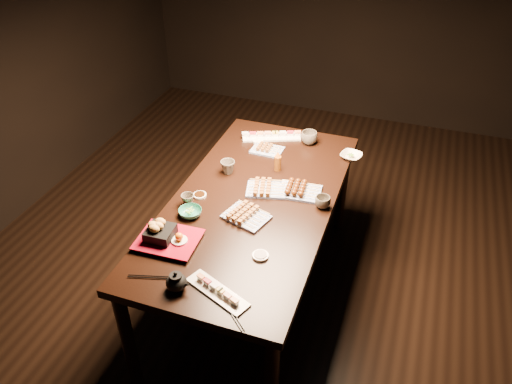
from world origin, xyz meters
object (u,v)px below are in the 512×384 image
yakitori_plate_center (266,187)px  teacup_far_right (309,138)px  teacup_near_left (188,200)px  teacup_mid_right (323,202)px  tempura_tray (168,234)px  teacup_far_left (228,167)px  sushi_platter_near (217,290)px  condiment_bottle (278,161)px  edamame_bowl_green (190,213)px  sushi_platter_far (271,135)px  edamame_bowl_cream (351,156)px  yakitori_plate_left (267,148)px  teapot (176,281)px  dining_table (253,248)px  yakitori_plate_right (246,214)px

yakitori_plate_center → teacup_far_right: teacup_far_right is taller
teacup_near_left → teacup_mid_right: bearing=17.9°
tempura_tray → teacup_far_left: size_ratio=3.50×
sushi_platter_near → condiment_bottle: condiment_bottle is taller
teacup_near_left → condiment_bottle: (0.37, 0.51, 0.03)m
edamame_bowl_green → sushi_platter_far: bearing=80.7°
teacup_mid_right → yakitori_plate_center: bearing=173.1°
edamame_bowl_cream → teacup_mid_right: (-0.06, -0.57, 0.02)m
edamame_bowl_cream → teacup_far_left: teacup_far_left is taller
yakitori_plate_left → teacup_near_left: (-0.24, -0.71, 0.01)m
sushi_platter_far → teacup_far_left: bearing=54.5°
teacup_near_left → sushi_platter_near: bearing=-53.3°
edamame_bowl_cream → teapot: teapot is taller
yakitori_plate_center → teacup_near_left: 0.46m
teacup_near_left → teacup_mid_right: size_ratio=0.84×
teacup_mid_right → condiment_bottle: condiment_bottle is taller
teacup_mid_right → condiment_bottle: size_ratio=0.67×
sushi_platter_near → edamame_bowl_green: bearing=149.9°
dining_table → teacup_near_left: teacup_near_left is taller
teacup_far_left → yakitori_plate_right: bearing=-55.7°
edamame_bowl_cream → condiment_bottle: bearing=-144.8°
edamame_bowl_green → edamame_bowl_cream: bearing=50.6°
teacup_near_left → teapot: size_ratio=0.63×
teapot → tempura_tray: bearing=129.0°
yakitori_plate_right → teacup_far_right: size_ratio=2.16×
yakitori_plate_center → condiment_bottle: size_ratio=1.72×
teacup_mid_right → edamame_bowl_cream: bearing=84.2°
yakitori_plate_center → sushi_platter_near: bearing=-101.2°
edamame_bowl_cream → teacup_mid_right: teacup_mid_right is taller
sushi_platter_far → edamame_bowl_cream: 0.58m
edamame_bowl_green → teapot: bearing=-71.1°
sushi_platter_near → yakitori_plate_right: yakitori_plate_right is taller
yakitori_plate_center → yakitori_plate_right: bearing=-108.7°
sushi_platter_far → edamame_bowl_green: 0.98m
teacup_near_left → edamame_bowl_cream: bearing=45.8°
yakitori_plate_left → tempura_tray: (-0.19, -1.03, 0.03)m
yakitori_plate_right → teacup_mid_right: size_ratio=2.70×
sushi_platter_near → teacup_far_left: teacup_far_left is taller
dining_table → edamame_bowl_green: 0.54m
teacup_near_left → teapot: 0.64m
dining_table → sushi_platter_near: size_ratio=5.37×
teacup_near_left → condiment_bottle: 0.63m
sushi_platter_far → teacup_mid_right: 0.83m
sushi_platter_far → yakitori_plate_right: (0.14, -0.89, 0.01)m
teacup_far_right → edamame_bowl_cream: bearing=-17.1°
yakitori_plate_left → edamame_bowl_cream: (0.54, 0.09, -0.01)m
tempura_tray → teacup_mid_right: size_ratio=3.57×
teacup_far_right → teapot: 1.51m
yakitori_plate_center → dining_table: bearing=-126.0°
sushi_platter_near → edamame_bowl_cream: (0.36, 1.36, -0.00)m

